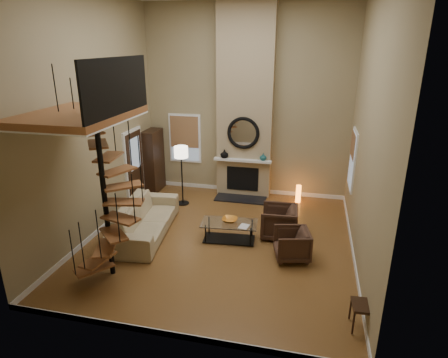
% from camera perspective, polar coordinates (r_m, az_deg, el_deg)
% --- Properties ---
extents(ground, '(6.00, 6.50, 0.01)m').
position_cam_1_polar(ground, '(9.14, -0.57, -9.15)').
color(ground, olive).
rests_on(ground, ground).
extents(back_wall, '(6.00, 0.02, 5.50)m').
position_cam_1_polar(back_wall, '(11.31, 3.33, 11.24)').
color(back_wall, '#998A63').
rests_on(back_wall, ground).
extents(front_wall, '(6.00, 0.02, 5.50)m').
position_cam_1_polar(front_wall, '(5.18, -9.16, 0.83)').
color(front_wall, '#998A63').
rests_on(front_wall, ground).
extents(left_wall, '(0.02, 6.50, 5.50)m').
position_cam_1_polar(left_wall, '(9.34, -19.03, 8.42)').
color(left_wall, '#998A63').
rests_on(left_wall, ground).
extents(right_wall, '(0.02, 6.50, 5.50)m').
position_cam_1_polar(right_wall, '(8.03, 20.79, 6.52)').
color(right_wall, '#998A63').
rests_on(right_wall, ground).
extents(baseboard_back, '(6.00, 0.02, 0.12)m').
position_cam_1_polar(baseboard_back, '(12.00, 3.07, -1.58)').
color(baseboard_back, white).
rests_on(baseboard_back, ground).
extents(baseboard_front, '(6.00, 0.02, 0.12)m').
position_cam_1_polar(baseboard_front, '(6.56, -7.77, -21.97)').
color(baseboard_front, white).
rests_on(baseboard_front, ground).
extents(baseboard_left, '(0.02, 6.50, 0.12)m').
position_cam_1_polar(baseboard_left, '(10.16, -17.31, -6.59)').
color(baseboard_left, white).
rests_on(baseboard_left, ground).
extents(baseboard_right, '(0.02, 6.50, 0.12)m').
position_cam_1_polar(baseboard_right, '(8.98, 18.64, -10.40)').
color(baseboard_right, white).
rests_on(baseboard_right, ground).
extents(chimney_breast, '(1.60, 0.38, 5.50)m').
position_cam_1_polar(chimney_breast, '(11.13, 3.16, 11.10)').
color(chimney_breast, tan).
rests_on(chimney_breast, ground).
extents(hearth, '(1.50, 0.60, 0.04)m').
position_cam_1_polar(hearth, '(11.40, 2.47, -2.96)').
color(hearth, black).
rests_on(hearth, ground).
extents(firebox, '(0.95, 0.02, 0.72)m').
position_cam_1_polar(firebox, '(11.47, 2.78, 0.03)').
color(firebox, black).
rests_on(firebox, chimney_breast).
extents(mantel, '(1.70, 0.18, 0.06)m').
position_cam_1_polar(mantel, '(11.21, 2.75, 2.78)').
color(mantel, white).
rests_on(mantel, chimney_breast).
extents(mirror_frame, '(0.94, 0.10, 0.94)m').
position_cam_1_polar(mirror_frame, '(11.06, 2.88, 6.84)').
color(mirror_frame, black).
rests_on(mirror_frame, chimney_breast).
extents(mirror_disc, '(0.80, 0.01, 0.80)m').
position_cam_1_polar(mirror_disc, '(11.07, 2.89, 6.85)').
color(mirror_disc, white).
rests_on(mirror_disc, chimney_breast).
extents(vase_left, '(0.24, 0.24, 0.25)m').
position_cam_1_polar(vase_left, '(11.31, 0.06, 3.77)').
color(vase_left, black).
rests_on(vase_left, mantel).
extents(vase_right, '(0.20, 0.20, 0.21)m').
position_cam_1_polar(vase_right, '(11.12, 5.85, 3.29)').
color(vase_right, '#174E52').
rests_on(vase_right, mantel).
extents(window_back, '(1.02, 0.06, 1.52)m').
position_cam_1_polar(window_back, '(11.97, -5.85, 6.13)').
color(window_back, white).
rests_on(window_back, back_wall).
extents(window_right, '(0.06, 1.02, 1.52)m').
position_cam_1_polar(window_right, '(10.22, 18.61, 2.87)').
color(window_right, white).
rests_on(window_right, right_wall).
extents(entry_door, '(0.10, 1.05, 2.16)m').
position_cam_1_polar(entry_door, '(11.25, -13.17, 1.80)').
color(entry_door, white).
rests_on(entry_door, ground).
extents(loft, '(1.70, 2.20, 1.09)m').
position_cam_1_polar(loft, '(7.26, -20.33, 9.22)').
color(loft, '#965A31').
rests_on(loft, left_wall).
extents(spiral_stair, '(1.47, 1.47, 4.06)m').
position_cam_1_polar(spiral_stair, '(7.50, -17.31, -1.70)').
color(spiral_stair, black).
rests_on(spiral_stair, ground).
extents(hutch, '(0.40, 0.86, 1.92)m').
position_cam_1_polar(hutch, '(12.04, -10.48, 2.68)').
color(hutch, black).
rests_on(hutch, ground).
extents(sofa, '(1.34, 2.76, 0.78)m').
position_cam_1_polar(sofa, '(9.47, -11.70, -5.79)').
color(sofa, tan).
rests_on(sofa, ground).
extents(armchair_near, '(0.90, 0.87, 0.78)m').
position_cam_1_polar(armchair_near, '(9.29, 8.68, -6.40)').
color(armchair_near, '#40291D').
rests_on(armchair_near, ground).
extents(armchair_far, '(0.87, 0.86, 0.66)m').
position_cam_1_polar(armchair_far, '(8.40, 10.52, -9.52)').
color(armchair_far, '#40291D').
rests_on(armchair_far, ground).
extents(coffee_table, '(1.35, 0.75, 0.48)m').
position_cam_1_polar(coffee_table, '(9.03, 0.77, -7.46)').
color(coffee_table, silver).
rests_on(coffee_table, ground).
extents(bowl, '(0.36, 0.36, 0.09)m').
position_cam_1_polar(bowl, '(8.98, 0.85, -6.11)').
color(bowl, orange).
rests_on(bowl, coffee_table).
extents(book, '(0.25, 0.31, 0.03)m').
position_cam_1_polar(book, '(8.76, 2.82, -7.09)').
color(book, gray).
rests_on(book, coffee_table).
extents(floor_lamp, '(0.39, 0.39, 1.70)m').
position_cam_1_polar(floor_lamp, '(10.70, -6.39, 3.32)').
color(floor_lamp, black).
rests_on(floor_lamp, ground).
extents(accent_lamp, '(0.15, 0.15, 0.53)m').
position_cam_1_polar(accent_lamp, '(11.33, 11.01, -2.20)').
color(accent_lamp, orange).
rests_on(accent_lamp, ground).
extents(side_chair, '(0.44, 0.42, 0.92)m').
position_cam_1_polar(side_chair, '(6.78, 21.11, -16.71)').
color(side_chair, black).
rests_on(side_chair, ground).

